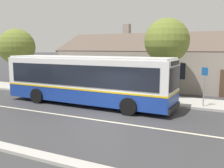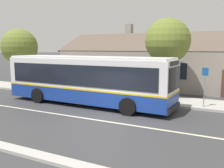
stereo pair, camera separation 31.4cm
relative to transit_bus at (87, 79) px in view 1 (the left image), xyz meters
The scene contains 12 objects.
ground_plane 4.39m from the transit_bus, 45.83° to the right, with size 300.00×300.00×0.00m, color #38383A.
sidewalk_far 4.49m from the transit_bus, 47.71° to the left, with size 60.00×3.00×0.15m, color #ADAAA3.
curb_near 8.32m from the transit_bus, 69.78° to the right, with size 60.00×0.50×0.12m, color #ADAAA3.
lane_divider_stripe 4.39m from the transit_bus, 45.83° to the right, with size 60.00×0.16×0.01m, color beige.
community_building 11.66m from the transit_bus, 66.67° to the left, with size 24.67×8.39×6.23m.
transit_bus is the anchor object (origin of this frame).
bench_by_building 5.95m from the transit_bus, 156.03° to the left, with size 1.70×0.51×0.94m.
bench_down_street 2.80m from the transit_bus, 100.82° to the left, with size 1.52×0.51×0.94m.
street_tree_primary 6.42m from the transit_bus, 44.57° to the left, with size 3.22×3.22×5.82m.
street_tree_secondary 11.88m from the transit_bus, 157.49° to the left, with size 3.57×3.57×5.60m.
bus_stop_sign 7.37m from the transit_bus, 16.50° to the left, with size 0.36×0.07×2.40m.
bike_rack 9.97m from the transit_bus, 160.11° to the left, with size 1.16×0.06×0.78m.
Camera 1 is at (5.77, -10.92, 3.71)m, focal length 40.00 mm.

